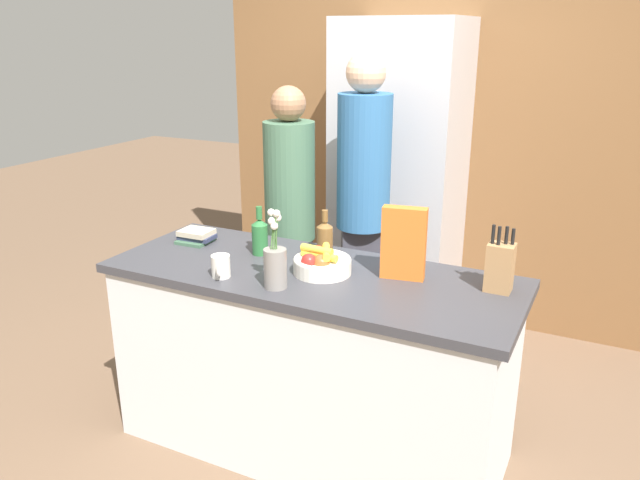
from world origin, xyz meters
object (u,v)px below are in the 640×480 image
at_px(refrigerator, 399,182).
at_px(bottle_vinegar, 325,237).
at_px(fruit_bowl, 321,263).
at_px(bottle_oil, 260,235).
at_px(person_in_blue, 363,197).
at_px(person_at_sink, 290,213).
at_px(knife_block, 500,267).
at_px(cereal_box, 404,243).
at_px(flower_vase, 275,264).
at_px(book_stack, 196,236).
at_px(coffee_mug, 221,266).

relative_size(refrigerator, bottle_vinegar, 9.21).
relative_size(fruit_bowl, bottle_oil, 1.09).
bearing_deg(person_in_blue, person_at_sink, 171.37).
distance_m(knife_block, person_in_blue, 1.09).
distance_m(refrigerator, cereal_box, 1.42).
bearing_deg(person_in_blue, flower_vase, -114.79).
relative_size(refrigerator, knife_block, 7.15).
relative_size(book_stack, person_at_sink, 0.11).
distance_m(coffee_mug, person_in_blue, 1.06).
bearing_deg(bottle_vinegar, coffee_mug, -120.13).
relative_size(cereal_box, book_stack, 1.76).
bearing_deg(book_stack, coffee_mug, -41.11).
distance_m(person_at_sink, person_in_blue, 0.42).
bearing_deg(refrigerator, person_at_sink, -116.19).
relative_size(cereal_box, bottle_vinegar, 1.45).
bearing_deg(person_at_sink, bottle_oil, -51.64).
relative_size(person_at_sink, person_in_blue, 0.90).
bearing_deg(knife_block, flower_vase, -155.63).
xyz_separation_m(fruit_bowl, book_stack, (-0.75, 0.10, -0.02)).
xyz_separation_m(book_stack, bottle_oil, (0.38, -0.01, 0.06)).
distance_m(refrigerator, coffee_mug, 1.68).
bearing_deg(person_in_blue, book_stack, -158.34).
height_order(flower_vase, bottle_oil, flower_vase).
bearing_deg(fruit_bowl, person_at_sink, 128.29).
xyz_separation_m(coffee_mug, person_at_sink, (-0.16, 0.91, -0.02)).
bearing_deg(flower_vase, coffee_mug, -178.24).
bearing_deg(person_in_blue, bottle_oil, -135.09).
bearing_deg(refrigerator, flower_vase, -88.02).
xyz_separation_m(coffee_mug, person_in_blue, (0.23, 1.04, 0.09)).
bearing_deg(coffee_mug, flower_vase, 1.76).
bearing_deg(person_at_sink, knife_block, 0.48).
bearing_deg(book_stack, refrigerator, 65.82).
relative_size(refrigerator, bottle_oil, 8.51).
height_order(knife_block, person_at_sink, person_at_sink).
distance_m(bottle_oil, person_in_blue, 0.75).
relative_size(flower_vase, person_in_blue, 0.18).
xyz_separation_m(cereal_box, person_at_sink, (-0.87, 0.57, -0.12)).
xyz_separation_m(fruit_bowl, bottle_vinegar, (-0.10, 0.23, 0.04)).
height_order(person_at_sink, person_in_blue, person_in_blue).
relative_size(refrigerator, coffee_mug, 17.29).
bearing_deg(person_in_blue, coffee_mug, -129.40).
height_order(coffee_mug, bottle_oil, bottle_oil).
bearing_deg(person_in_blue, refrigerator, 64.32).
bearing_deg(bottle_vinegar, flower_vase, -90.34).
height_order(fruit_bowl, book_stack, fruit_bowl).
height_order(bottle_vinegar, person_at_sink, person_at_sink).
relative_size(fruit_bowl, person_at_sink, 0.16).
bearing_deg(fruit_bowl, cereal_box, 17.52).
height_order(fruit_bowl, cereal_box, cereal_box).
bearing_deg(knife_block, person_at_sink, 157.55).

